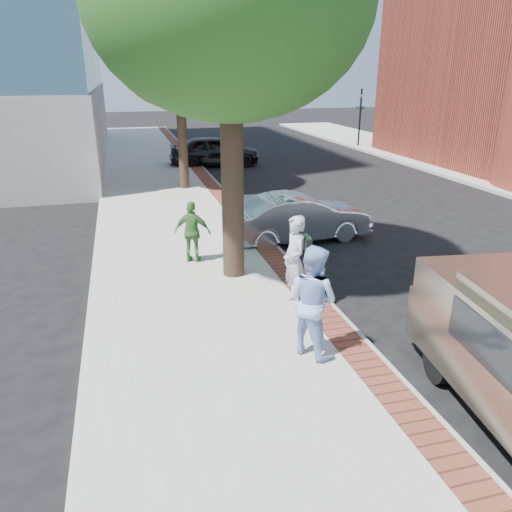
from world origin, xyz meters
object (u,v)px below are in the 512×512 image
object	(u,v)px
person_gray	(294,261)
sedan_silver	(299,218)
parking_meter	(307,254)
person_green	(193,232)
person_officer	(312,300)
bg_car	(214,151)

from	to	relation	value
person_gray	sedan_silver	size ratio (longest dim) A/B	0.45
parking_meter	person_green	world-z (taller)	person_green
person_green	person_officer	bearing A→B (deg)	128.07
person_gray	bg_car	distance (m)	17.88
person_officer	sedan_silver	distance (m)	6.70
parking_meter	person_officer	world-z (taller)	person_officer
bg_car	sedan_silver	bearing A→B (deg)	-177.43
sedan_silver	bg_car	distance (m)	13.31
person_gray	person_officer	world-z (taller)	person_officer
parking_meter	person_green	size ratio (longest dim) A/B	0.92
person_gray	sedan_silver	world-z (taller)	person_gray
person_gray	bg_car	bearing A→B (deg)	173.44
parking_meter	person_officer	bearing A→B (deg)	-107.80
person_officer	person_green	world-z (taller)	person_officer
person_officer	person_green	xyz separation A→B (m)	(-1.34, 5.01, -0.19)
person_officer	sedan_silver	bearing A→B (deg)	-49.01
person_green	bg_car	bearing A→B (deg)	-79.56
person_gray	bg_car	world-z (taller)	person_gray
person_gray	person_officer	size ratio (longest dim) A/B	0.99
person_officer	person_green	size ratio (longest dim) A/B	1.24
person_officer	bg_car	xyz separation A→B (m)	(1.95, 19.68, -0.32)
person_gray	person_green	bearing A→B (deg)	-153.26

